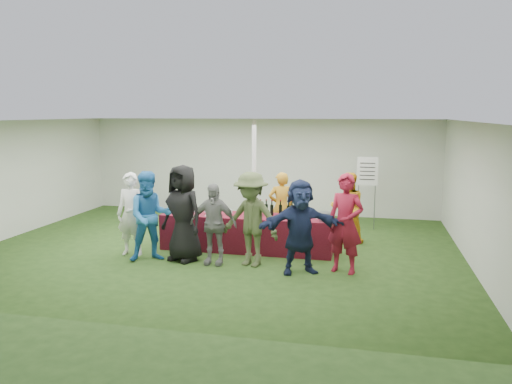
% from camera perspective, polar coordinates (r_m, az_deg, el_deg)
% --- Properties ---
extents(ground, '(60.00, 60.00, 0.00)m').
position_cam_1_polar(ground, '(10.73, -4.30, -6.49)').
color(ground, '#284719').
rests_on(ground, ground).
extents(tent, '(10.00, 10.00, 10.00)m').
position_cam_1_polar(tent, '(11.47, -0.22, 1.44)').
color(tent, white).
rests_on(tent, ground).
extents(serving_table, '(3.60, 0.80, 0.75)m').
position_cam_1_polar(serving_table, '(10.51, -1.07, -4.68)').
color(serving_table, maroon).
rests_on(serving_table, ground).
extents(wine_bottles, '(0.73, 0.14, 0.32)m').
position_cam_1_polar(wine_bottles, '(10.41, 2.36, -2.02)').
color(wine_bottles, black).
rests_on(wine_bottles, serving_table).
extents(wine_glasses, '(2.69, 0.13, 0.16)m').
position_cam_1_polar(wine_glasses, '(10.31, -4.41, -2.19)').
color(wine_glasses, silver).
rests_on(wine_glasses, serving_table).
extents(water_bottle, '(0.07, 0.07, 0.23)m').
position_cam_1_polar(water_bottle, '(10.47, -0.69, -2.04)').
color(water_bottle, silver).
rests_on(water_bottle, serving_table).
extents(bar_towel, '(0.25, 0.18, 0.03)m').
position_cam_1_polar(bar_towel, '(10.22, 7.59, -2.91)').
color(bar_towel, white).
rests_on(bar_towel, serving_table).
extents(dump_bucket, '(0.25, 0.25, 0.18)m').
position_cam_1_polar(dump_bucket, '(9.93, 7.94, -2.83)').
color(dump_bucket, slate).
rests_on(dump_bucket, serving_table).
extents(wine_list_sign, '(0.50, 0.03, 1.80)m').
position_cam_1_polar(wine_list_sign, '(12.53, 12.60, 1.72)').
color(wine_list_sign, slate).
rests_on(wine_list_sign, ground).
extents(staff_pourer, '(0.65, 0.52, 1.57)m').
position_cam_1_polar(staff_pourer, '(11.15, 2.89, -1.72)').
color(staff_pourer, '#C0861F').
rests_on(staff_pourer, ground).
extents(staff_back, '(0.89, 0.76, 1.58)m').
position_cam_1_polar(staff_back, '(11.22, 10.43, -1.78)').
color(staff_back, orange).
rests_on(staff_back, ground).
extents(customer_0, '(0.63, 0.42, 1.69)m').
position_cam_1_polar(customer_0, '(10.39, -14.04, -2.46)').
color(customer_0, white).
rests_on(customer_0, ground).
extents(customer_1, '(1.07, 1.00, 1.76)m').
position_cam_1_polar(customer_1, '(9.91, -12.00, -2.73)').
color(customer_1, '#266EB6').
rests_on(customer_1, ground).
extents(customer_2, '(1.08, 0.90, 1.89)m').
position_cam_1_polar(customer_2, '(9.78, -8.34, -2.41)').
color(customer_2, black).
rests_on(customer_2, ground).
extents(customer_3, '(0.92, 0.39, 1.57)m').
position_cam_1_polar(customer_3, '(9.52, -4.91, -3.65)').
color(customer_3, slate).
rests_on(customer_3, ground).
extents(customer_4, '(1.30, 0.98, 1.79)m').
position_cam_1_polar(customer_4, '(9.35, -0.57, -3.14)').
color(customer_4, '#45512D').
rests_on(customer_4, ground).
extents(customer_5, '(1.65, 1.10, 1.71)m').
position_cam_1_polar(customer_5, '(8.98, 5.08, -3.97)').
color(customer_5, '#192345').
rests_on(customer_5, ground).
extents(customer_6, '(0.76, 0.61, 1.81)m').
position_cam_1_polar(customer_6, '(9.10, 10.17, -3.57)').
color(customer_6, maroon).
rests_on(customer_6, ground).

